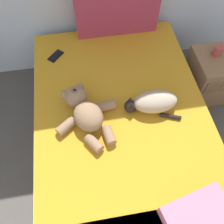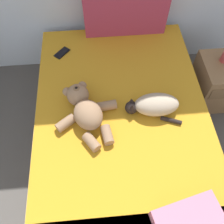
% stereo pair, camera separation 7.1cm
% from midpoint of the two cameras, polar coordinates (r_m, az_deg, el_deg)
% --- Properties ---
extents(bed, '(1.40, 2.10, 0.54)m').
position_cam_midpoint_polar(bed, '(2.07, 3.26, -4.71)').
color(bed, olive).
rests_on(bed, ground_plane).
extents(patterned_cushion, '(0.76, 0.14, 0.54)m').
position_cam_midpoint_polar(patterned_cushion, '(2.30, 4.34, 24.08)').
color(patterned_cushion, '#A5334C').
rests_on(patterned_cushion, bed).
extents(cat, '(0.42, 0.26, 0.15)m').
position_cam_midpoint_polar(cat, '(1.82, 11.20, 1.64)').
color(cat, tan).
rests_on(cat, bed).
extents(teddy_bear, '(0.47, 0.57, 0.18)m').
position_cam_midpoint_polar(teddy_bear, '(1.76, -5.35, 0.61)').
color(teddy_bear, '#937051').
rests_on(teddy_bear, bed).
extents(cell_phone, '(0.15, 0.16, 0.01)m').
position_cam_midpoint_polar(cell_phone, '(2.27, -11.09, 13.83)').
color(cell_phone, black).
rests_on(cell_phone, bed).
extents(nightstand, '(0.42, 0.46, 0.51)m').
position_cam_midpoint_polar(nightstand, '(2.61, 24.86, 6.47)').
color(nightstand, olive).
rests_on(nightstand, ground_plane).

